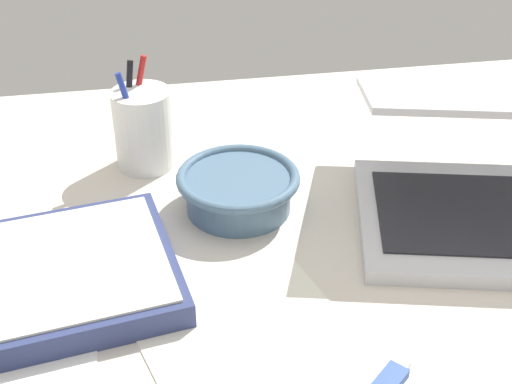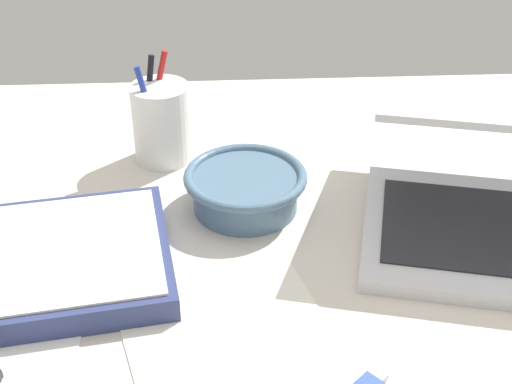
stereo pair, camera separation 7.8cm
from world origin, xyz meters
TOP-DOWN VIEW (x-y plane):
  - desk_top at (0.00, 0.00)cm, footprint 140.00×100.00cm
  - bowl at (3.17, 12.53)cm, footprint 14.91×14.91cm
  - pen_cup at (-7.48, 25.04)cm, footprint 7.73×7.73cm
  - paper_sheet_front at (2.33, -15.26)cm, footprint 27.34×34.31cm

SIDE VIEW (x-z plane):
  - desk_top at x=0.00cm, z-range 0.00..2.00cm
  - paper_sheet_front at x=2.33cm, z-range 2.00..2.16cm
  - bowl at x=3.17cm, z-range 2.30..7.34cm
  - pen_cup at x=-7.48cm, z-range 0.16..14.73cm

